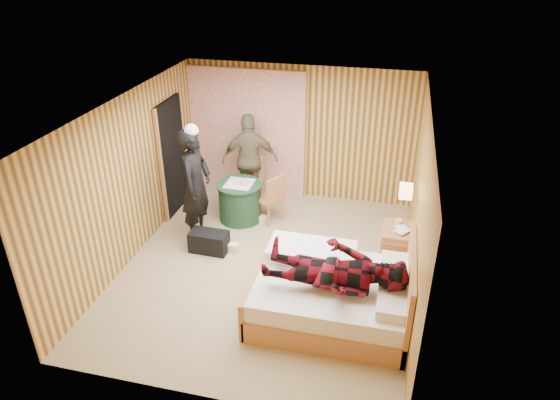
% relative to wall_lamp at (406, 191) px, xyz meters
% --- Properties ---
extents(floor, '(4.20, 5.00, 0.01)m').
position_rel_wall_lamp_xyz_m(floor, '(-1.92, -0.45, -1.30)').
color(floor, tan).
rests_on(floor, ground).
extents(ceiling, '(4.20, 5.00, 0.01)m').
position_rel_wall_lamp_xyz_m(ceiling, '(-1.92, -0.45, 1.20)').
color(ceiling, white).
rests_on(ceiling, wall_back).
extents(wall_back, '(4.20, 0.02, 2.50)m').
position_rel_wall_lamp_xyz_m(wall_back, '(-1.92, 2.05, -0.05)').
color(wall_back, '#EFB25B').
rests_on(wall_back, floor).
extents(wall_left, '(0.02, 5.00, 2.50)m').
position_rel_wall_lamp_xyz_m(wall_left, '(-4.02, -0.45, -0.05)').
color(wall_left, '#EFB25B').
rests_on(wall_left, floor).
extents(wall_right, '(0.02, 5.00, 2.50)m').
position_rel_wall_lamp_xyz_m(wall_right, '(0.18, -0.45, -0.05)').
color(wall_right, '#EFB25B').
rests_on(wall_right, floor).
extents(curtain, '(2.20, 0.08, 2.40)m').
position_rel_wall_lamp_xyz_m(curtain, '(-2.92, 1.98, -0.10)').
color(curtain, silver).
rests_on(curtain, floor).
extents(doorway, '(0.06, 0.90, 2.05)m').
position_rel_wall_lamp_xyz_m(doorway, '(-3.98, 0.95, -0.28)').
color(doorway, black).
rests_on(doorway, floor).
extents(wall_lamp, '(0.26, 0.24, 0.16)m').
position_rel_wall_lamp_xyz_m(wall_lamp, '(0.00, 0.00, 0.00)').
color(wall_lamp, gold).
rests_on(wall_lamp, wall_right).
extents(bed, '(2.01, 1.59, 1.09)m').
position_rel_wall_lamp_xyz_m(bed, '(-0.80, -1.25, -0.98)').
color(bed, '#E6A45E').
rests_on(bed, floor).
extents(nightstand, '(0.46, 0.62, 0.60)m').
position_rel_wall_lamp_xyz_m(nightstand, '(-0.04, 0.14, -0.99)').
color(nightstand, '#E6A45E').
rests_on(nightstand, floor).
extents(round_table, '(0.79, 0.79, 0.70)m').
position_rel_wall_lamp_xyz_m(round_table, '(-2.74, 0.85, -0.95)').
color(round_table, '#224A2C').
rests_on(round_table, floor).
extents(chair_far, '(0.44, 0.44, 0.93)m').
position_rel_wall_lamp_xyz_m(chair_far, '(-2.74, 1.49, -0.76)').
color(chair_far, '#E6A45E').
rests_on(chair_far, floor).
extents(chair_near, '(0.55, 0.55, 0.89)m').
position_rel_wall_lamp_xyz_m(chair_near, '(-2.18, 0.90, -0.78)').
color(chair_near, '#E6A45E').
rests_on(chair_near, floor).
extents(duffel_bag, '(0.61, 0.34, 0.34)m').
position_rel_wall_lamp_xyz_m(duffel_bag, '(-2.92, -0.24, -1.13)').
color(duffel_bag, black).
rests_on(duffel_bag, floor).
extents(sneaker_left, '(0.30, 0.19, 0.13)m').
position_rel_wall_lamp_xyz_m(sneaker_left, '(-2.42, 0.84, -1.24)').
color(sneaker_left, white).
rests_on(sneaker_left, floor).
extents(sneaker_right, '(0.31, 0.14, 0.13)m').
position_rel_wall_lamp_xyz_m(sneaker_right, '(-2.61, -0.15, -1.23)').
color(sneaker_right, white).
rests_on(sneaker_right, floor).
extents(woman_standing, '(0.47, 0.70, 1.90)m').
position_rel_wall_lamp_xyz_m(woman_standing, '(-3.22, 0.13, -0.35)').
color(woman_standing, black).
rests_on(woman_standing, floor).
extents(man_at_table, '(1.09, 0.68, 1.72)m').
position_rel_wall_lamp_xyz_m(man_at_table, '(-2.74, 1.52, -0.44)').
color(man_at_table, '#6B6747').
rests_on(man_at_table, floor).
extents(man_on_bed, '(0.86, 0.67, 1.77)m').
position_rel_wall_lamp_xyz_m(man_on_bed, '(-0.77, -1.47, -0.32)').
color(man_on_bed, maroon).
rests_on(man_on_bed, bed).
extents(book_lower, '(0.26, 0.28, 0.02)m').
position_rel_wall_lamp_xyz_m(book_lower, '(-0.04, 0.09, -0.69)').
color(book_lower, white).
rests_on(book_lower, nightstand).
extents(book_upper, '(0.27, 0.28, 0.02)m').
position_rel_wall_lamp_xyz_m(book_upper, '(-0.04, 0.09, -0.67)').
color(book_upper, white).
rests_on(book_upper, nightstand).
extents(cup_nightstand, '(0.13, 0.13, 0.09)m').
position_rel_wall_lamp_xyz_m(cup_nightstand, '(-0.04, 0.27, -0.66)').
color(cup_nightstand, white).
rests_on(cup_nightstand, nightstand).
extents(cup_table, '(0.14, 0.14, 0.10)m').
position_rel_wall_lamp_xyz_m(cup_table, '(-2.64, 0.80, -0.55)').
color(cup_table, white).
rests_on(cup_table, round_table).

